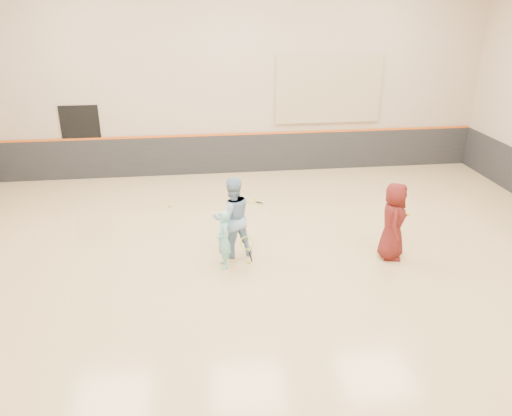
{
  "coord_description": "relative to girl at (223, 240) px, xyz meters",
  "views": [
    {
      "loc": [
        -1.26,
        -8.71,
        5.06
      ],
      "look_at": [
        -0.09,
        0.4,
        1.15
      ],
      "focal_mm": 35.0,
      "sensor_mm": 36.0,
      "label": 1
    }
  ],
  "objects": [
    {
      "name": "room",
      "position": [
        0.78,
        -0.16,
        0.21
      ],
      "size": [
        15.04,
        12.04,
        6.22
      ],
      "color": "tan",
      "rests_on": "ground"
    },
    {
      "name": "wainscot_back",
      "position": [
        0.78,
        5.81,
        -0.01
      ],
      "size": [
        14.9,
        0.04,
        1.2
      ],
      "primitive_type": "cube",
      "color": "#232326",
      "rests_on": "floor"
    },
    {
      "name": "accent_stripe",
      "position": [
        0.78,
        5.8,
        0.61
      ],
      "size": [
        14.9,
        0.03,
        0.06
      ],
      "primitive_type": "cube",
      "color": "#D85914",
      "rests_on": "wall_back"
    },
    {
      "name": "acoustic_panel",
      "position": [
        3.58,
        5.79,
        1.89
      ],
      "size": [
        3.2,
        0.08,
        2.0
      ],
      "primitive_type": "cube",
      "color": "tan",
      "rests_on": "wall_back"
    },
    {
      "name": "doorway",
      "position": [
        -3.72,
        5.82,
        0.49
      ],
      "size": [
        1.1,
        0.05,
        2.2
      ],
      "primitive_type": "cube",
      "color": "black",
      "rests_on": "floor"
    },
    {
      "name": "girl",
      "position": [
        0.0,
        0.0,
        0.0
      ],
      "size": [
        0.35,
        0.48,
        1.21
      ],
      "primitive_type": "imported",
      "rotation": [
        0.0,
        0.0,
        -1.43
      ],
      "color": "#76CCCA",
      "rests_on": "floor"
    },
    {
      "name": "instructor",
      "position": [
        0.22,
        0.48,
        0.26
      ],
      "size": [
        0.97,
        0.83,
        1.73
      ],
      "primitive_type": "imported",
      "rotation": [
        0.0,
        0.0,
        3.38
      ],
      "color": "#86AACF",
      "rests_on": "floor"
    },
    {
      "name": "young_man",
      "position": [
        3.48,
        -0.03,
        0.21
      ],
      "size": [
        0.74,
        0.92,
        1.64
      ],
      "primitive_type": "imported",
      "rotation": [
        0.0,
        0.0,
        1.27
      ],
      "color": "#581714",
      "rests_on": "floor"
    },
    {
      "name": "held_racket",
      "position": [
        0.47,
        0.04,
        -0.13
      ],
      "size": [
        0.46,
        0.46,
        0.5
      ],
      "primitive_type": null,
      "color": "#A4BB29",
      "rests_on": "instructor"
    },
    {
      "name": "spare_racket",
      "position": [
        0.96,
        3.38,
        -0.55
      ],
      "size": [
        0.67,
        0.67,
        0.11
      ],
      "primitive_type": null,
      "color": "gold",
      "rests_on": "floor"
    },
    {
      "name": "ball_under_racket",
      "position": [
        0.52,
        0.06,
        -0.57
      ],
      "size": [
        0.07,
        0.07,
        0.07
      ],
      "primitive_type": "sphere",
      "color": "yellow",
      "rests_on": "floor"
    },
    {
      "name": "ball_in_hand",
      "position": [
        3.7,
        -0.22,
        0.43
      ],
      "size": [
        0.07,
        0.07,
        0.07
      ],
      "primitive_type": "sphere",
      "color": "gold",
      "rests_on": "young_man"
    },
    {
      "name": "ball_beside_spare",
      "position": [
        -1.19,
        3.27,
        -0.57
      ],
      "size": [
        0.07,
        0.07,
        0.07
      ],
      "primitive_type": "sphere",
      "color": "#B3D331",
      "rests_on": "floor"
    }
  ]
}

